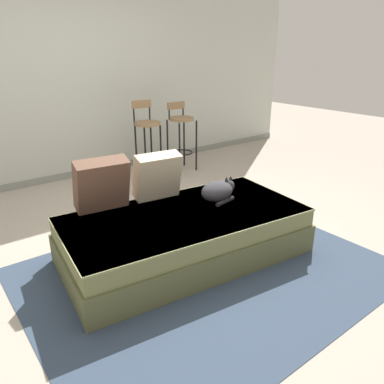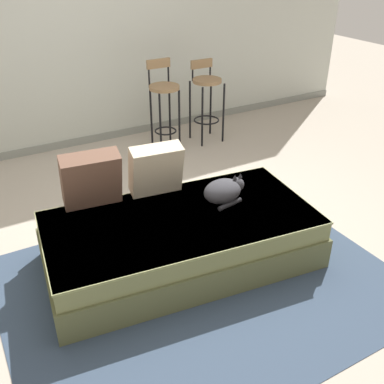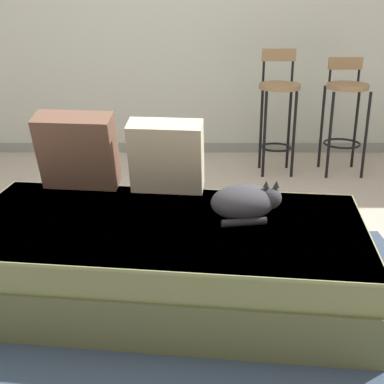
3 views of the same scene
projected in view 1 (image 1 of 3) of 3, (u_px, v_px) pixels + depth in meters
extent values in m
plane|color=#A89E8E|center=(160.00, 238.00, 3.50)|extent=(16.00, 16.00, 0.00)
cube|color=#B7BCB2|center=(59.00, 79.00, 4.69)|extent=(8.00, 0.10, 2.60)
cube|color=gray|center=(72.00, 174.00, 5.11)|extent=(8.00, 0.02, 0.09)
cube|color=#334256|center=(208.00, 271.00, 2.98)|extent=(2.69, 2.11, 0.01)
cube|color=brown|center=(185.00, 243.00, 3.16)|extent=(2.10, 1.23, 0.25)
cube|color=olive|center=(185.00, 222.00, 3.09)|extent=(2.05, 1.19, 0.16)
cube|color=#868C57|center=(185.00, 214.00, 3.06)|extent=(2.07, 1.20, 0.02)
cube|color=brown|center=(102.00, 184.00, 3.04)|extent=(0.46, 0.31, 0.45)
cube|color=beige|center=(157.00, 176.00, 3.28)|extent=(0.43, 0.28, 0.42)
ellipsoid|color=#333338|center=(217.00, 191.00, 3.29)|extent=(0.36, 0.29, 0.17)
sphere|color=#333338|center=(228.00, 186.00, 3.36)|extent=(0.11, 0.11, 0.11)
cone|color=black|center=(227.00, 179.00, 3.32)|extent=(0.03, 0.03, 0.04)
cone|color=black|center=(231.00, 177.00, 3.35)|extent=(0.03, 0.03, 0.04)
cylinder|color=black|center=(225.00, 201.00, 3.23)|extent=(0.22, 0.07, 0.04)
cylinder|color=black|center=(145.00, 155.00, 4.87)|extent=(0.02, 0.02, 0.72)
cylinder|color=black|center=(161.00, 152.00, 5.00)|extent=(0.02, 0.02, 0.72)
cylinder|color=black|center=(136.00, 151.00, 5.04)|extent=(0.02, 0.02, 0.72)
cylinder|color=black|center=(151.00, 148.00, 5.18)|extent=(0.02, 0.02, 0.72)
torus|color=black|center=(149.00, 161.00, 5.07)|extent=(0.26, 0.26, 0.02)
cylinder|color=olive|center=(147.00, 123.00, 4.89)|extent=(0.34, 0.34, 0.04)
cylinder|color=black|center=(134.00, 115.00, 4.87)|extent=(0.02, 0.02, 0.25)
cylinder|color=black|center=(150.00, 113.00, 5.01)|extent=(0.02, 0.02, 0.25)
cube|color=olive|center=(141.00, 104.00, 4.90)|extent=(0.28, 0.03, 0.10)
cylinder|color=black|center=(180.00, 149.00, 5.15)|extent=(0.02, 0.02, 0.72)
cylinder|color=black|center=(196.00, 146.00, 5.31)|extent=(0.02, 0.02, 0.72)
cylinder|color=black|center=(168.00, 145.00, 5.36)|extent=(0.02, 0.02, 0.72)
cylinder|color=black|center=(184.00, 142.00, 5.53)|extent=(0.02, 0.02, 0.72)
torus|color=black|center=(182.00, 152.00, 5.38)|extent=(0.31, 0.31, 0.02)
cylinder|color=olive|center=(182.00, 119.00, 5.20)|extent=(0.34, 0.34, 0.04)
cylinder|color=black|center=(169.00, 113.00, 5.20)|extent=(0.02, 0.02, 0.19)
cylinder|color=black|center=(183.00, 111.00, 5.34)|extent=(0.02, 0.02, 0.19)
cube|color=olive|center=(176.00, 105.00, 5.24)|extent=(0.28, 0.03, 0.10)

